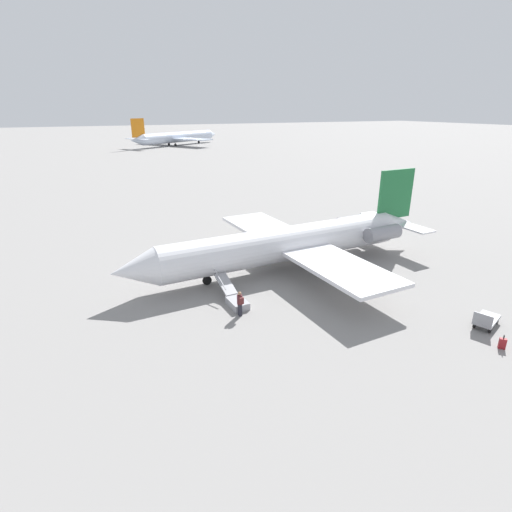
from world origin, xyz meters
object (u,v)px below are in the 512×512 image
object	(u,v)px
airplane_far_left	(177,137)
airplane_main	(296,242)
passenger	(240,302)
suitcase	(502,343)
luggage_cart	(486,320)
boarding_stairs	(235,299)

from	to	relation	value
airplane_far_left	airplane_main	bearing A→B (deg)	-129.58
passenger	suitcase	size ratio (longest dim) A/B	1.98
airplane_main	luggage_cart	bearing A→B (deg)	110.25
boarding_stairs	luggage_cart	xyz separation A→B (m)	(-13.20, 9.46, 0.07)
airplane_far_left	luggage_cart	bearing A→B (deg)	-126.14
boarding_stairs	suitcase	xyz separation A→B (m)	(-11.82, 11.54, -0.06)
airplane_far_left	passenger	world-z (taller)	airplane_far_left
boarding_stairs	luggage_cart	distance (m)	16.24
airplane_main	boarding_stairs	size ratio (longest dim) A/B	7.12
boarding_stairs	passenger	size ratio (longest dim) A/B	2.34
airplane_main	passenger	world-z (taller)	airplane_main
boarding_stairs	suitcase	distance (m)	16.52
passenger	suitcase	distance (m)	15.64
passenger	suitcase	bearing A→B (deg)	-131.78
boarding_stairs	passenger	xyz separation A→B (m)	(0.31, 1.70, 0.61)
airplane_main	passenger	distance (m)	9.83
luggage_cart	suitcase	world-z (taller)	luggage_cart
airplane_far_left	boarding_stairs	size ratio (longest dim) A/B	9.32
boarding_stairs	luggage_cart	size ratio (longest dim) A/B	1.66
airplane_far_left	passenger	xyz separation A→B (m)	(28.02, 126.08, -1.86)
airplane_main	airplane_far_left	distance (m)	121.76
airplane_main	airplane_far_left	bearing A→B (deg)	-102.36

